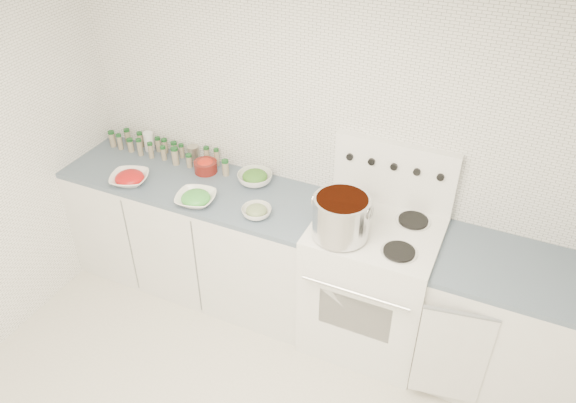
# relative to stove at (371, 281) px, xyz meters

# --- Properties ---
(room_walls) EXTENTS (3.54, 3.04, 2.52)m
(room_walls) POSITION_rel_stove_xyz_m (-0.48, -1.19, 1.06)
(room_walls) COLOR white
(room_walls) RESTS_ON ground
(counter_left) EXTENTS (1.85, 0.62, 0.90)m
(counter_left) POSITION_rel_stove_xyz_m (-1.30, 0.00, -0.05)
(counter_left) COLOR white
(counter_left) RESTS_ON ground
(stove) EXTENTS (0.76, 0.70, 1.36)m
(stove) POSITION_rel_stove_xyz_m (0.00, 0.00, 0.00)
(stove) COLOR white
(stove) RESTS_ON ground
(counter_right) EXTENTS (0.89, 0.70, 0.90)m
(counter_right) POSITION_rel_stove_xyz_m (0.82, 0.00, -0.05)
(counter_right) COLOR white
(counter_right) RESTS_ON ground
(stock_pot) EXTENTS (0.35, 0.33, 0.25)m
(stock_pot) POSITION_rel_stove_xyz_m (-0.18, -0.17, 0.59)
(stock_pot) COLOR silver
(stock_pot) RESTS_ON stove
(bowl_tomato) EXTENTS (0.33, 0.33, 0.08)m
(bowl_tomato) POSITION_rel_stove_xyz_m (-1.68, -0.18, 0.44)
(bowl_tomato) COLOR white
(bowl_tomato) RESTS_ON counter_left
(bowl_snowpea) EXTENTS (0.30, 0.30, 0.08)m
(bowl_snowpea) POSITION_rel_stove_xyz_m (-1.15, -0.20, 0.44)
(bowl_snowpea) COLOR white
(bowl_snowpea) RESTS_ON counter_left
(bowl_broccoli) EXTENTS (0.31, 0.31, 0.09)m
(bowl_broccoli) POSITION_rel_stove_xyz_m (-0.91, 0.17, 0.45)
(bowl_broccoli) COLOR white
(bowl_broccoli) RESTS_ON counter_left
(bowl_zucchini) EXTENTS (0.23, 0.23, 0.07)m
(bowl_zucchini) POSITION_rel_stove_xyz_m (-0.73, -0.16, 0.44)
(bowl_zucchini) COLOR white
(bowl_zucchini) RESTS_ON counter_left
(bowl_pepper) EXTENTS (0.16, 0.16, 0.10)m
(bowl_pepper) POSITION_rel_stove_xyz_m (-1.29, 0.16, 0.45)
(bowl_pepper) COLOR #611510
(bowl_pepper) RESTS_ON counter_left
(salt_canister) EXTENTS (0.09, 0.09, 0.14)m
(salt_canister) POSITION_rel_stove_xyz_m (-1.83, 0.24, 0.48)
(salt_canister) COLOR white
(salt_canister) RESTS_ON counter_left
(tin_can) EXTENTS (0.08, 0.08, 0.11)m
(tin_can) POSITION_rel_stove_xyz_m (-1.46, 0.26, 0.46)
(tin_can) COLOR #A69D8C
(tin_can) RESTS_ON counter_left
(spice_cluster) EXTENTS (1.02, 0.16, 0.13)m
(spice_cluster) POSITION_rel_stove_xyz_m (-1.68, 0.21, 0.46)
(spice_cluster) COLOR gray
(spice_cluster) RESTS_ON counter_left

